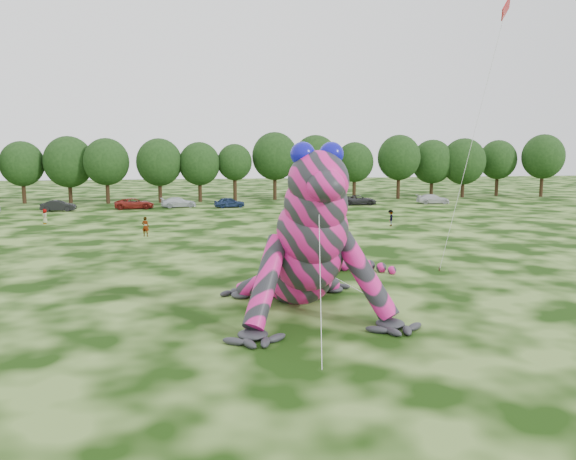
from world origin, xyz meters
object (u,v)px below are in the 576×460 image
(tree_8, at_px, (200,172))
(tree_13, at_px, (399,167))
(tree_10, at_px, (275,166))
(car_2, at_px, (134,204))
(flying_kite, at_px, (500,30))
(tree_4, at_px, (23,172))
(tree_17, at_px, (543,166))
(inflatable_gecko, at_px, (295,223))
(tree_6, at_px, (107,171))
(car_5, at_px, (314,202))
(spectator_2, at_px, (391,218))
(tree_16, at_px, (498,168))
(tree_14, at_px, (432,169))
(tree_15, at_px, (463,168))
(car_1, at_px, (58,206))
(car_7, at_px, (433,199))
(spectator_4, at_px, (45,216))
(tree_5, at_px, (69,170))
(tree_12, at_px, (354,171))
(car_6, at_px, (359,200))
(spectator_3, at_px, (344,215))
(tree_7, at_px, (159,171))
(spectator_0, at_px, (145,227))
(car_3, at_px, (179,202))
(tree_11, at_px, (315,167))
(car_4, at_px, (229,202))
(tree_9, at_px, (235,173))

(tree_8, distance_m, tree_13, 31.36)
(tree_10, distance_m, car_2, 23.24)
(flying_kite, height_order, tree_4, flying_kite)
(flying_kite, relative_size, tree_17, 1.64)
(car_2, bearing_deg, inflatable_gecko, -171.17)
(tree_6, bearing_deg, car_5, -19.40)
(spectator_2, bearing_deg, car_5, -143.94)
(tree_16, bearing_deg, tree_13, -173.01)
(car_5, bearing_deg, tree_14, -66.71)
(tree_4, bearing_deg, tree_15, -0.79)
(car_1, xyz_separation_m, car_7, (51.54, 1.20, -0.02))
(tree_8, distance_m, spectator_4, 27.99)
(tree_5, height_order, tree_12, tree_5)
(tree_14, relative_size, car_6, 1.90)
(spectator_3, xyz_separation_m, spectator_4, (-31.89, 4.53, -0.02))
(tree_8, height_order, tree_15, tree_15)
(tree_6, distance_m, tree_7, 7.48)
(tree_5, xyz_separation_m, spectator_4, (2.12, -23.54, -4.10))
(tree_7, xyz_separation_m, car_6, (28.19, -8.24, -4.05))
(spectator_2, bearing_deg, flying_kite, 19.65)
(tree_4, relative_size, spectator_0, 4.95)
(car_1, distance_m, spectator_2, 42.45)
(tree_17, relative_size, car_3, 2.16)
(spectator_2, bearing_deg, tree_11, -152.90)
(tree_8, xyz_separation_m, tree_17, (56.17, -0.32, 0.68))
(tree_13, distance_m, car_3, 35.50)
(tree_5, bearing_deg, tree_8, -4.39)
(inflatable_gecko, bearing_deg, tree_4, 112.73)
(spectator_0, bearing_deg, tree_11, -104.95)
(flying_kite, relative_size, car_7, 3.56)
(car_3, bearing_deg, spectator_3, -146.73)
(tree_16, bearing_deg, tree_7, -177.35)
(car_2, bearing_deg, tree_6, 22.56)
(tree_17, bearing_deg, tree_10, 177.54)
(tree_7, xyz_separation_m, tree_12, (30.09, 0.94, -0.25))
(tree_12, bearing_deg, tree_6, -178.39)
(inflatable_gecko, xyz_separation_m, spectator_4, (-20.99, 34.70, -3.40))
(tree_8, height_order, car_4, tree_8)
(inflatable_gecko, height_order, tree_4, tree_4)
(tree_9, distance_m, car_5, 15.17)
(tree_10, relative_size, spectator_0, 5.74)
(tree_10, height_order, tree_11, tree_10)
(tree_5, distance_m, car_1, 12.04)
(car_7, bearing_deg, tree_8, 80.56)
(tree_15, height_order, car_5, tree_15)
(tree_16, height_order, car_2, tree_16)
(spectator_4, bearing_deg, tree_9, 118.03)
(tree_9, relative_size, spectator_2, 5.14)
(tree_7, bearing_deg, tree_17, -0.13)
(tree_17, xyz_separation_m, spectator_0, (-61.58, -32.52, -4.23))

